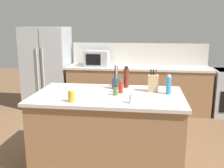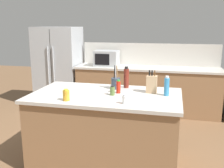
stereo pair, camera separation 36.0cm
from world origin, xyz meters
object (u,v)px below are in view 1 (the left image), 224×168
hot_sauce_bottle (121,87)px  spice_jar_oregano (116,91)px  microwave (97,58)px  dish_soap_bottle (169,85)px  utensil_crock (116,83)px  honey_jar (71,96)px  vinegar_bottle (126,78)px  salt_shaker (131,99)px  knife_block (153,83)px  refrigerator (47,68)px

hot_sauce_bottle → spice_jar_oregano: hot_sauce_bottle is taller
microwave → hot_sauce_bottle: microwave is taller
dish_soap_bottle → spice_jar_oregano: size_ratio=2.04×
spice_jar_oregano → utensil_crock: bearing=95.4°
spice_jar_oregano → honey_jar: bearing=-142.8°
vinegar_bottle → dish_soap_bottle: size_ratio=1.20×
dish_soap_bottle → salt_shaker: bearing=-134.0°
salt_shaker → dish_soap_bottle: 0.63m
salt_shaker → spice_jar_oregano: bearing=123.6°
knife_block → utensil_crock: 0.50m
knife_block → salt_shaker: (-0.25, -0.55, -0.06)m
microwave → honey_jar: bearing=-85.8°
microwave → vinegar_bottle: (0.75, -1.81, -0.02)m
salt_shaker → honey_jar: 0.68m
utensil_crock → honey_jar: bearing=-122.6°
refrigerator → salt_shaker: (1.98, -2.60, 0.12)m
honey_jar → hot_sauce_bottle: bearing=42.1°
microwave → hot_sauce_bottle: 2.23m
knife_block → honey_jar: size_ratio=2.15×
salt_shaker → microwave: bearing=108.7°
salt_shaker → spice_jar_oregano: size_ratio=0.88×
microwave → vinegar_bottle: 1.96m
microwave → honey_jar: microwave is taller
honey_jar → hot_sauce_bottle: size_ratio=0.79×
honey_jar → vinegar_bottle: bearing=54.0°
utensil_crock → microwave: bearing=108.0°
knife_block → salt_shaker: 0.61m
dish_soap_bottle → honey_jar: bearing=-156.6°
microwave → spice_jar_oregano: bearing=-73.8°
utensil_crock → spice_jar_oregano: (0.03, -0.33, -0.03)m
spice_jar_oregano → microwave: bearing=106.2°
knife_block → salt_shaker: knife_block is taller
microwave → dish_soap_bottle: microwave is taller
utensil_crock → spice_jar_oregano: size_ratio=2.67×
refrigerator → microwave: bearing=-2.6°
utensil_crock → dish_soap_bottle: (0.68, -0.19, 0.03)m
honey_jar → hot_sauce_bottle: 0.69m
refrigerator → honey_jar: (1.30, -2.63, 0.13)m
refrigerator → knife_block: refrigerator is taller
salt_shaker → spice_jar_oregano: 0.38m
knife_block → spice_jar_oregano: bearing=-152.0°
microwave → knife_block: microwave is taller
vinegar_bottle → hot_sauce_bottle: 0.32m
refrigerator → spice_jar_oregano: refrigerator is taller
salt_shaker → utensil_crock: bearing=110.6°
knife_block → hot_sauce_bottle: 0.43m
microwave → knife_block: 2.29m
honey_jar → vinegar_bottle: size_ratio=0.46×
knife_block → spice_jar_oregano: knife_block is taller
utensil_crock → salt_shaker: size_ratio=3.02×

